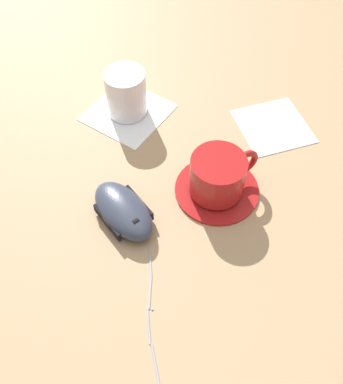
% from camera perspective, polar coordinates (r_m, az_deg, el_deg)
% --- Properties ---
extents(ground_plane, '(3.00, 3.00, 0.00)m').
position_cam_1_polar(ground_plane, '(0.69, 1.60, 3.73)').
color(ground_plane, '#9E7F5B').
extents(saucer, '(0.13, 0.13, 0.01)m').
position_cam_1_polar(saucer, '(0.66, 6.07, 0.42)').
color(saucer, maroon).
rests_on(saucer, ground).
extents(coffee_cup, '(0.09, 0.10, 0.06)m').
position_cam_1_polar(coffee_cup, '(0.63, 6.32, 2.29)').
color(coffee_cup, maroon).
rests_on(coffee_cup, saucer).
extents(computer_mouse, '(0.13, 0.13, 0.04)m').
position_cam_1_polar(computer_mouse, '(0.62, -6.44, -2.48)').
color(computer_mouse, '#2D3342').
rests_on(computer_mouse, ground).
extents(mouse_cable, '(0.22, 0.06, 0.00)m').
position_cam_1_polar(mouse_cable, '(0.56, -2.48, -17.42)').
color(mouse_cable, gray).
rests_on(mouse_cable, ground).
extents(napkin_under_glass, '(0.17, 0.17, 0.00)m').
position_cam_1_polar(napkin_under_glass, '(0.77, -5.83, 10.55)').
color(napkin_under_glass, white).
rests_on(napkin_under_glass, ground).
extents(drinking_glass, '(0.07, 0.07, 0.08)m').
position_cam_1_polar(drinking_glass, '(0.75, -6.07, 12.98)').
color(drinking_glass, silver).
rests_on(drinking_glass, napkin_under_glass).
extents(napkin_spare, '(0.15, 0.15, 0.00)m').
position_cam_1_polar(napkin_spare, '(0.77, 13.40, 8.56)').
color(napkin_spare, white).
rests_on(napkin_spare, ground).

